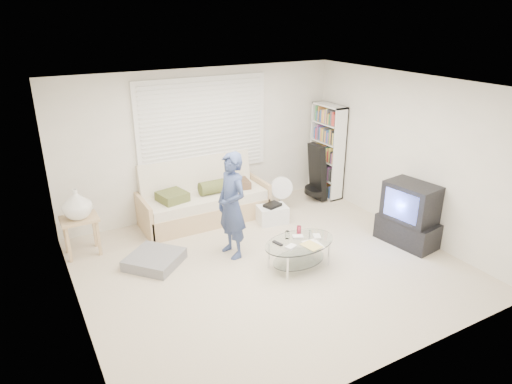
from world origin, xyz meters
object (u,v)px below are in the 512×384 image
tv_unit (409,215)px  coffee_table (299,246)px  futon_sofa (204,201)px  bookshelf (327,151)px

tv_unit → coffee_table: bearing=173.3°
tv_unit → coffee_table: (-1.85, 0.22, -0.15)m
futon_sofa → bookshelf: bearing=-1.9°
tv_unit → coffee_table: 1.87m
futon_sofa → bookshelf: (2.51, -0.08, 0.54)m
futon_sofa → tv_unit: bearing=-44.1°
bookshelf → futon_sofa: bearing=178.1°
tv_unit → coffee_table: tv_unit is taller
futon_sofa → bookshelf: 2.57m
bookshelf → tv_unit: size_ratio=1.81×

